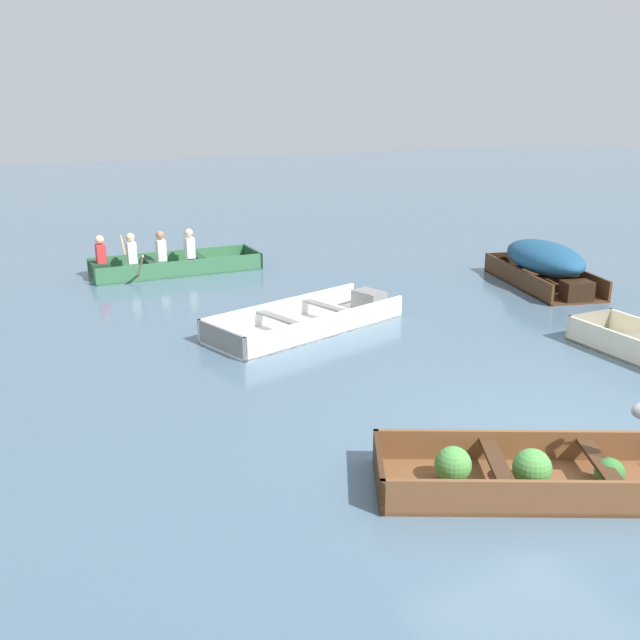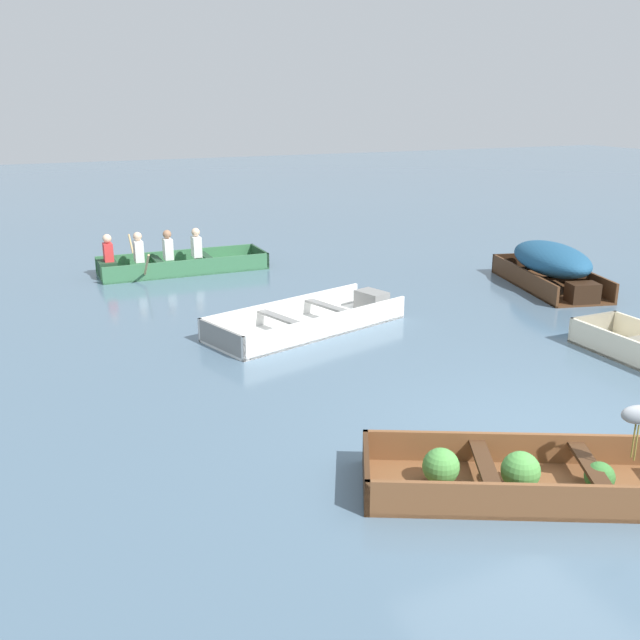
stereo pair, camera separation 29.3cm
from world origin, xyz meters
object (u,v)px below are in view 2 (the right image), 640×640
(dinghy_wooden_brown_foreground, at_px, (540,477))
(skiff_white_near_moored, at_px, (314,320))
(rowboat_green_with_crew, at_px, (171,262))
(skiff_dark_varnish_mid_moored, at_px, (552,263))

(dinghy_wooden_brown_foreground, height_order, skiff_white_near_moored, dinghy_wooden_brown_foreground)
(rowboat_green_with_crew, bearing_deg, dinghy_wooden_brown_foreground, -84.44)
(dinghy_wooden_brown_foreground, height_order, skiff_dark_varnish_mid_moored, skiff_dark_varnish_mid_moored)
(skiff_white_near_moored, xyz_separation_m, rowboat_green_with_crew, (-1.18, 4.83, 0.10))
(dinghy_wooden_brown_foreground, relative_size, skiff_white_near_moored, 0.96)
(dinghy_wooden_brown_foreground, relative_size, skiff_dark_varnish_mid_moored, 1.11)
(dinghy_wooden_brown_foreground, distance_m, rowboat_green_with_crew, 10.40)
(skiff_white_near_moored, height_order, rowboat_green_with_crew, rowboat_green_with_crew)
(dinghy_wooden_brown_foreground, height_order, rowboat_green_with_crew, rowboat_green_with_crew)
(dinghy_wooden_brown_foreground, xyz_separation_m, skiff_dark_varnish_mid_moored, (5.44, 5.90, 0.35))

